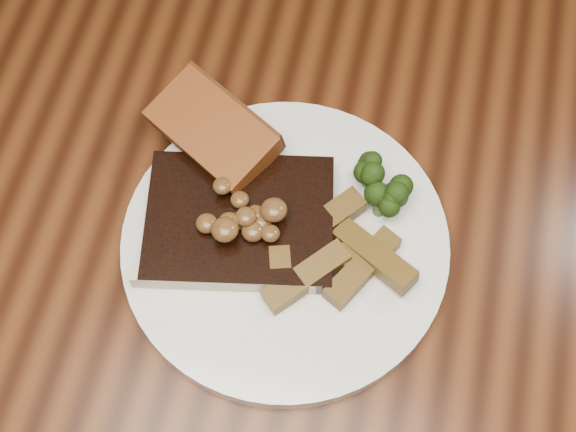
% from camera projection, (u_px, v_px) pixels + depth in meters
% --- Properties ---
extents(ground, '(4.50, 4.50, 0.00)m').
position_uv_depth(ground, '(276.00, 409.00, 1.39)').
color(ground, '#3D180E').
rests_on(ground, ground).
extents(dining_table, '(1.60, 0.90, 0.75)m').
position_uv_depth(dining_table, '(268.00, 269.00, 0.80)').
color(dining_table, '#4D250F').
rests_on(dining_table, ground).
extents(plate, '(0.31, 0.31, 0.01)m').
position_uv_depth(plate, '(285.00, 245.00, 0.70)').
color(plate, white).
rests_on(plate, dining_table).
extents(steak, '(0.18, 0.15, 0.02)m').
position_uv_depth(steak, '(240.00, 222.00, 0.69)').
color(steak, black).
rests_on(steak, plate).
extents(steak_bone, '(0.15, 0.04, 0.02)m').
position_uv_depth(steak_bone, '(224.00, 281.00, 0.67)').
color(steak_bone, beige).
rests_on(steak_bone, plate).
extents(mushroom_pile, '(0.06, 0.06, 0.03)m').
position_uv_depth(mushroom_pile, '(240.00, 212.00, 0.67)').
color(mushroom_pile, brown).
rests_on(mushroom_pile, steak).
extents(garlic_bread, '(0.13, 0.11, 0.02)m').
position_uv_depth(garlic_bread, '(215.00, 142.00, 0.73)').
color(garlic_bread, brown).
rests_on(garlic_bread, plate).
extents(potato_wedges, '(0.10, 0.10, 0.02)m').
position_uv_depth(potato_wedges, '(341.00, 258.00, 0.68)').
color(potato_wedges, brown).
rests_on(potato_wedges, plate).
extents(broccoli_cluster, '(0.06, 0.06, 0.04)m').
position_uv_depth(broccoli_cluster, '(372.00, 173.00, 0.70)').
color(broccoli_cluster, '#1D330B').
rests_on(broccoli_cluster, plate).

